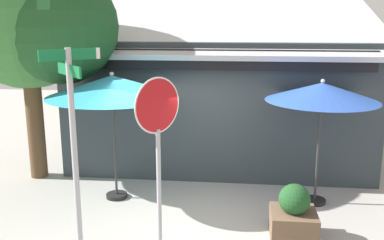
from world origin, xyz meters
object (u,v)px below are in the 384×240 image
Objects in this scene: patio_umbrella_teal_left at (112,87)px; patio_umbrella_royal_blue_center at (322,93)px; stop_sign at (158,133)px; sidewalk_planter at (294,216)px; street_sign_post at (74,135)px; shade_tree at (34,15)px.

patio_umbrella_royal_blue_center is at bearing 2.59° from patio_umbrella_teal_left.
stop_sign is 2.95× the size of sidewalk_planter.
street_sign_post is 0.59× the size of shade_tree.
shade_tree is at bearing 122.13° from street_sign_post.
sidewalk_planter is at bearing -21.02° from patio_umbrella_teal_left.
street_sign_post is 1.25m from stop_sign.
shade_tree is (-3.26, 3.06, 1.73)m from stop_sign.
shade_tree is (-1.94, 0.92, 1.39)m from patio_umbrella_teal_left.
shade_tree reaches higher than stop_sign.
sidewalk_planter is (5.41, -2.25, -3.34)m from shade_tree.
stop_sign is 2.53m from patio_umbrella_teal_left.
patio_umbrella_teal_left is 2.56m from shade_tree.
street_sign_post is at bearing -88.06° from patio_umbrella_teal_left.
patio_umbrella_royal_blue_center is (2.76, 2.32, 0.25)m from stop_sign.
patio_umbrella_teal_left reaches higher than sidewalk_planter.
stop_sign reaches higher than sidewalk_planter.
patio_umbrella_royal_blue_center is 2.63× the size of sidewalk_planter.
patio_umbrella_royal_blue_center is (4.00, 2.47, 0.29)m from street_sign_post.
sidewalk_planter is (3.39, 0.96, -1.57)m from street_sign_post.
street_sign_post reaches higher than sidewalk_planter.
street_sign_post is at bearing -172.99° from stop_sign.
patio_umbrella_royal_blue_center is 6.24m from shade_tree.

